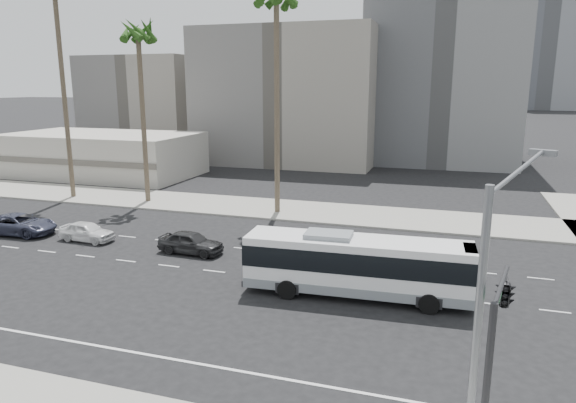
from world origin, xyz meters
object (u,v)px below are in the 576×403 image
at_px(car_a, 191,242).
at_px(palm_near, 276,3).
at_px(streetlight_corner, 486,309).
at_px(palm_mid, 138,38).
at_px(city_bus, 357,264).
at_px(car_b, 87,231).
at_px(car_c, 19,224).
at_px(traffic_signal, 503,299).

relative_size(car_a, palm_near, 0.23).
relative_size(streetlight_corner, palm_mid, 0.54).
distance_m(city_bus, car_a, 12.00).
distance_m(car_b, palm_mid, 18.50).
xyz_separation_m(car_b, car_c, (-5.79, -0.12, 0.07)).
bearing_deg(traffic_signal, car_a, 151.95).
distance_m(car_a, palm_mid, 21.40).
distance_m(city_bus, car_c, 25.67).
distance_m(streetlight_corner, palm_near, 32.77).
relative_size(city_bus, car_b, 2.89).
relative_size(car_a, car_b, 1.07).
bearing_deg(car_b, streetlight_corner, -118.10).
relative_size(city_bus, car_c, 2.15).
distance_m(car_c, traffic_signal, 34.40).
relative_size(city_bus, palm_near, 0.62).
bearing_deg(car_a, city_bus, -104.81).
distance_m(streetlight_corner, traffic_signal, 1.38).
relative_size(car_c, palm_mid, 0.33).
xyz_separation_m(city_bus, car_b, (-19.58, 3.85, -1.05)).
distance_m(city_bus, streetlight_corner, 12.91).
bearing_deg(palm_near, city_bus, -58.25).
distance_m(car_c, streetlight_corner, 34.47).
bearing_deg(traffic_signal, streetlight_corner, -102.70).
bearing_deg(palm_mid, car_a, -48.02).
bearing_deg(car_a, traffic_signal, -125.52).
relative_size(car_a, car_c, 0.79).
bearing_deg(palm_mid, traffic_signal, -42.44).
distance_m(city_bus, palm_mid, 30.18).
bearing_deg(streetlight_corner, city_bus, 139.96).
relative_size(city_bus, traffic_signal, 2.03).
bearing_deg(car_c, palm_mid, -19.01).
height_order(car_a, traffic_signal, traffic_signal).
bearing_deg(car_c, car_b, -93.53).
xyz_separation_m(car_a, traffic_signal, (17.28, -13.66, 4.02)).
height_order(car_b, car_c, car_c).
height_order(streetlight_corner, traffic_signal, streetlight_corner).
relative_size(car_a, traffic_signal, 0.75).
bearing_deg(streetlight_corner, car_b, 173.33).
bearing_deg(traffic_signal, palm_near, 131.48).
relative_size(car_b, palm_near, 0.22).
bearing_deg(car_c, palm_near, -58.43).
height_order(car_c, streetlight_corner, streetlight_corner).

